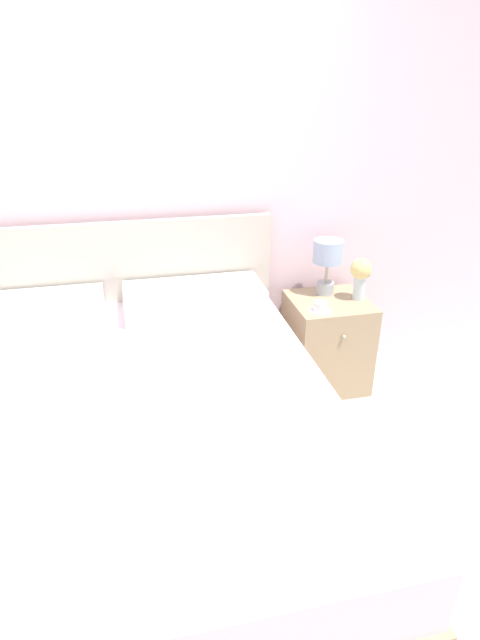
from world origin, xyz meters
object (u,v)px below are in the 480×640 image
teacup (320,307)px  nightstand (326,342)px  table_lamp (328,258)px  flower_vase (361,274)px  bed (122,443)px

teacup → nightstand: bearing=49.4°
table_lamp → flower_vase: table_lamp is taller
nightstand → flower_vase: size_ratio=2.25×
bed → teacup: bearing=27.7°
bed → teacup: size_ratio=15.95×
teacup → flower_vase: bearing=22.0°
bed → table_lamp: (1.28, 0.85, 0.50)m
flower_vase → teacup: size_ratio=1.95×
bed → flower_vase: bed is taller
bed → flower_vase: bearing=26.6°
bed → flower_vase: (1.45, 0.72, 0.42)m
nightstand → table_lamp: table_lamp is taller
table_lamp → flower_vase: 0.22m
bed → teacup: bed is taller
table_lamp → teacup: (-0.12, -0.24, -0.21)m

